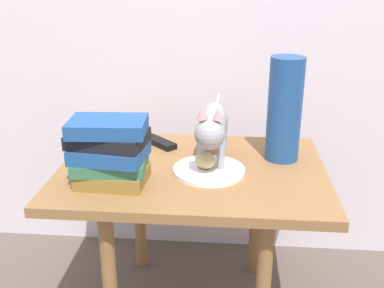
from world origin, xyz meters
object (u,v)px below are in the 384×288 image
at_px(bread_roll, 205,160).
at_px(book_stack, 110,151).
at_px(plate, 209,170).
at_px(green_vase, 285,110).
at_px(side_table, 192,187).
at_px(cat, 213,126).
at_px(tv_remote, 159,142).
at_px(candle_jar, 98,152).

distance_m(bread_roll, book_stack, 0.29).
bearing_deg(plate, green_vase, 29.75).
bearing_deg(bread_roll, plate, -25.63).
bearing_deg(side_table, cat, 24.99).
bearing_deg(side_table, tv_remote, 125.46).
bearing_deg(book_stack, candle_jar, 120.23).
bearing_deg(green_vase, side_table, -160.75).
bearing_deg(bread_roll, side_table, 148.58).
bearing_deg(plate, cat, 83.38).
bearing_deg(bread_roll, book_stack, -159.39).
distance_m(side_table, candle_jar, 0.32).
relative_size(green_vase, tv_remote, 2.25).
bearing_deg(tv_remote, green_vase, 31.80).
bearing_deg(plate, side_table, 149.85).
relative_size(side_table, green_vase, 2.49).
bearing_deg(cat, side_table, -155.01).
bearing_deg(tv_remote, cat, 4.60).
relative_size(bread_roll, green_vase, 0.24).
distance_m(cat, candle_jar, 0.38).
relative_size(cat, tv_remote, 3.20).
distance_m(bread_roll, tv_remote, 0.28).
bearing_deg(book_stack, side_table, 29.37).
distance_m(side_table, plate, 0.10).
relative_size(cat, book_stack, 2.08).
relative_size(bread_roll, candle_jar, 0.94).
bearing_deg(book_stack, bread_roll, 20.61).
distance_m(bread_roll, candle_jar, 0.35).
relative_size(bread_roll, book_stack, 0.35).
height_order(side_table, book_stack, book_stack).
bearing_deg(candle_jar, side_table, -1.38).
relative_size(side_table, candle_jar, 9.89).
distance_m(cat, book_stack, 0.33).
height_order(side_table, green_vase, green_vase).
bearing_deg(candle_jar, cat, 3.40).
xyz_separation_m(candle_jar, tv_remote, (0.17, 0.18, -0.03)).
relative_size(candle_jar, tv_remote, 0.57).
xyz_separation_m(side_table, plate, (0.06, -0.03, 0.08)).
xyz_separation_m(side_table, bread_roll, (0.04, -0.03, 0.11)).
bearing_deg(book_stack, green_vase, 23.90).
relative_size(bread_roll, cat, 0.17).
height_order(book_stack, candle_jar, book_stack).
relative_size(book_stack, tv_remote, 1.53).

